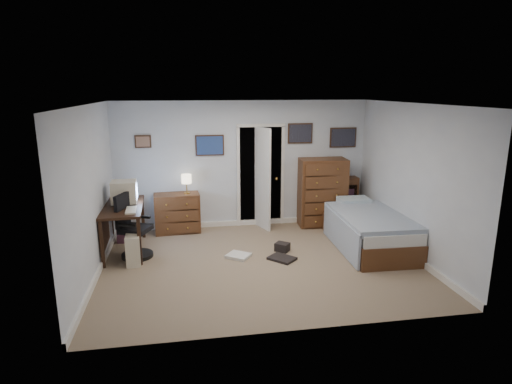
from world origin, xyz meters
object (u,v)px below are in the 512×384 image
(office_chair, at_px, (133,233))
(bed, at_px, (368,229))
(computer_desk, at_px, (117,217))
(low_dresser, at_px, (177,213))
(tall_dresser, at_px, (322,192))

(office_chair, xyz_separation_m, bed, (4.02, -0.22, -0.09))
(computer_desk, distance_m, office_chair, 0.44)
(office_chair, relative_size, bed, 0.50)
(low_dresser, distance_m, bed, 3.58)
(tall_dresser, xyz_separation_m, bed, (0.42, -1.35, -0.36))
(computer_desk, height_order, low_dresser, computer_desk)
(computer_desk, xyz_separation_m, low_dresser, (0.97, 0.88, -0.24))
(low_dresser, relative_size, tall_dresser, 0.63)
(computer_desk, relative_size, low_dresser, 1.67)
(office_chair, bearing_deg, tall_dresser, 40.04)
(low_dresser, bearing_deg, bed, -26.05)
(tall_dresser, bearing_deg, bed, -69.07)
(office_chair, distance_m, tall_dresser, 3.78)
(computer_desk, height_order, office_chair, office_chair)
(office_chair, bearing_deg, computer_desk, 156.72)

